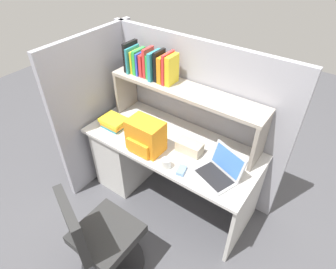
{
  "coord_description": "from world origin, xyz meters",
  "views": [
    {
      "loc": [
        1.1,
        -1.58,
        2.36
      ],
      "look_at": [
        0.0,
        -0.05,
        0.85
      ],
      "focal_mm": 30.21,
      "sensor_mm": 36.0,
      "label": 1
    }
  ],
  "objects_px": {
    "paper_cup": "(166,163)",
    "tissue_box": "(190,147)",
    "laptop": "(220,171)",
    "backpack": "(145,136)",
    "computer_mouse": "(181,170)",
    "office_chair": "(101,242)"
  },
  "relations": [
    {
      "from": "backpack",
      "to": "computer_mouse",
      "type": "bearing_deg",
      "value": -7.2
    },
    {
      "from": "paper_cup",
      "to": "tissue_box",
      "type": "bearing_deg",
      "value": 79.56
    },
    {
      "from": "tissue_box",
      "to": "paper_cup",
      "type": "bearing_deg",
      "value": -101.87
    },
    {
      "from": "tissue_box",
      "to": "office_chair",
      "type": "height_order",
      "value": "office_chair"
    },
    {
      "from": "laptop",
      "to": "backpack",
      "type": "height_order",
      "value": "backpack"
    },
    {
      "from": "paper_cup",
      "to": "tissue_box",
      "type": "xyz_separation_m",
      "value": [
        0.05,
        0.27,
        0.01
      ]
    },
    {
      "from": "office_chair",
      "to": "tissue_box",
      "type": "bearing_deg",
      "value": -79.43
    },
    {
      "from": "tissue_box",
      "to": "laptop",
      "type": "bearing_deg",
      "value": -17.92
    },
    {
      "from": "tissue_box",
      "to": "office_chair",
      "type": "bearing_deg",
      "value": -102.73
    },
    {
      "from": "backpack",
      "to": "computer_mouse",
      "type": "height_order",
      "value": "backpack"
    },
    {
      "from": "laptop",
      "to": "paper_cup",
      "type": "xyz_separation_m",
      "value": [
        -0.39,
        -0.17,
        -0.01
      ]
    },
    {
      "from": "laptop",
      "to": "office_chair",
      "type": "relative_size",
      "value": 0.41
    },
    {
      "from": "computer_mouse",
      "to": "tissue_box",
      "type": "bearing_deg",
      "value": 93.74
    },
    {
      "from": "backpack",
      "to": "tissue_box",
      "type": "height_order",
      "value": "backpack"
    },
    {
      "from": "laptop",
      "to": "paper_cup",
      "type": "bearing_deg",
      "value": -156.56
    },
    {
      "from": "computer_mouse",
      "to": "paper_cup",
      "type": "distance_m",
      "value": 0.13
    },
    {
      "from": "laptop",
      "to": "office_chair",
      "type": "xyz_separation_m",
      "value": [
        -0.52,
        -0.82,
        -0.39
      ]
    },
    {
      "from": "laptop",
      "to": "computer_mouse",
      "type": "distance_m",
      "value": 0.3
    },
    {
      "from": "paper_cup",
      "to": "office_chair",
      "type": "bearing_deg",
      "value": -101.65
    },
    {
      "from": "computer_mouse",
      "to": "office_chair",
      "type": "height_order",
      "value": "office_chair"
    },
    {
      "from": "computer_mouse",
      "to": "backpack",
      "type": "bearing_deg",
      "value": 158.4
    },
    {
      "from": "laptop",
      "to": "tissue_box",
      "type": "xyz_separation_m",
      "value": [
        -0.34,
        0.1,
        -0.0
      ]
    }
  ]
}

